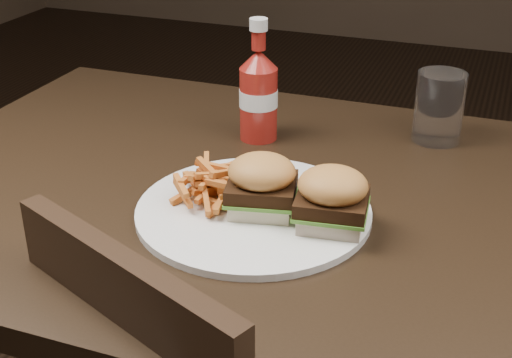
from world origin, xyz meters
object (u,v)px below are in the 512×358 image
(plate, at_px, (253,211))
(tumbler, at_px, (439,109))
(ketchup_bottle, at_px, (258,105))
(dining_table, at_px, (279,203))

(plate, bearing_deg, tumbler, 60.16)
(ketchup_bottle, relative_size, tumbler, 1.00)
(ketchup_bottle, distance_m, tumbler, 0.30)
(tumbler, bearing_deg, ketchup_bottle, -161.06)
(ketchup_bottle, bearing_deg, dining_table, -60.74)
(plate, xyz_separation_m, ketchup_bottle, (-0.09, 0.25, 0.06))
(ketchup_bottle, bearing_deg, tumbler, 18.94)
(dining_table, xyz_separation_m, tumbler, (0.19, 0.27, 0.08))
(ketchup_bottle, xyz_separation_m, tumbler, (0.28, 0.10, -0.01))
(dining_table, xyz_separation_m, plate, (-0.01, -0.08, 0.03))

